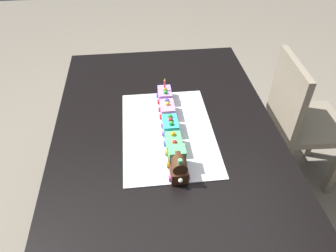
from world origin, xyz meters
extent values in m
plane|color=gray|center=(0.00, 0.00, 0.00)|extent=(8.00, 8.00, 0.00)
cube|color=black|center=(0.00, 0.00, 0.72)|extent=(1.40, 1.00, 0.03)
cube|color=black|center=(0.64, -0.44, 0.35)|extent=(0.07, 0.07, 0.71)
cube|color=black|center=(0.64, 0.44, 0.35)|extent=(0.07, 0.07, 0.71)
cube|color=gray|center=(0.25, -0.90, 0.44)|extent=(0.42, 0.42, 0.04)
cube|color=gray|center=(0.26, -0.72, 0.66)|extent=(0.40, 0.06, 0.40)
cube|color=gray|center=(0.07, -1.06, 0.21)|extent=(0.04, 0.04, 0.42)
cube|color=gray|center=(0.41, -1.08, 0.21)|extent=(0.04, 0.04, 0.42)
cube|color=gray|center=(0.09, -0.72, 0.21)|extent=(0.04, 0.04, 0.42)
cube|color=gray|center=(0.43, -0.74, 0.21)|extent=(0.04, 0.04, 0.42)
cube|color=silver|center=(-0.07, -0.01, 0.74)|extent=(0.60, 0.40, 0.00)
cube|color=#472816|center=(-0.31, -0.02, 0.77)|extent=(0.12, 0.06, 0.05)
cylinder|color=#472816|center=(-0.33, -0.02, 0.81)|extent=(0.07, 0.05, 0.05)
cube|color=#59CC7A|center=(-0.28, -0.02, 0.82)|extent=(0.06, 0.06, 0.04)
cylinder|color=#59CC7A|center=(-0.36, -0.02, 0.84)|extent=(0.02, 0.02, 0.03)
sphere|color=#F4EFCC|center=(-0.38, -0.02, 0.78)|extent=(0.02, 0.02, 0.02)
cylinder|color=#D84CB2|center=(-0.35, -0.05, 0.76)|extent=(0.02, 0.01, 0.02)
cylinder|color=#4C59D8|center=(-0.28, -0.05, 0.76)|extent=(0.02, 0.01, 0.02)
cylinder|color=#D84CB2|center=(-0.35, 0.02, 0.76)|extent=(0.02, 0.01, 0.02)
cylinder|color=orange|center=(-0.28, 0.02, 0.76)|extent=(0.02, 0.01, 0.02)
cube|color=#59CC7A|center=(-0.18, -0.02, 0.77)|extent=(0.10, 0.06, 0.06)
cylinder|color=orange|center=(-0.21, -0.05, 0.76)|extent=(0.02, 0.01, 0.02)
cylinder|color=yellow|center=(-0.16, -0.05, 0.76)|extent=(0.02, 0.01, 0.02)
cylinder|color=orange|center=(-0.21, 0.02, 0.76)|extent=(0.02, 0.01, 0.02)
cylinder|color=#4C59D8|center=(-0.16, 0.02, 0.76)|extent=(0.02, 0.01, 0.02)
sphere|color=red|center=(-0.21, -0.02, 0.81)|extent=(0.02, 0.02, 0.02)
sphere|color=orange|center=(-0.16, -0.02, 0.81)|extent=(0.02, 0.02, 0.02)
cube|color=#38B7C6|center=(-0.07, -0.02, 0.77)|extent=(0.10, 0.06, 0.06)
cylinder|color=green|center=(-0.09, -0.05, 0.76)|extent=(0.02, 0.01, 0.02)
cylinder|color=orange|center=(-0.04, -0.05, 0.76)|extent=(0.02, 0.01, 0.02)
cylinder|color=#D84CB2|center=(-0.09, 0.02, 0.76)|extent=(0.02, 0.01, 0.02)
cylinder|color=#D84CB2|center=(-0.04, 0.02, 0.76)|extent=(0.02, 0.01, 0.02)
sphere|color=green|center=(-0.09, -0.02, 0.81)|extent=(0.02, 0.02, 0.02)
sphere|color=green|center=(-0.04, -0.02, 0.81)|extent=(0.02, 0.02, 0.02)
sphere|color=red|center=(-0.07, -0.02, 0.81)|extent=(0.02, 0.02, 0.02)
cube|color=pink|center=(0.05, -0.02, 0.77)|extent=(0.10, 0.06, 0.06)
cylinder|color=#D84CB2|center=(0.02, -0.05, 0.76)|extent=(0.02, 0.01, 0.02)
cylinder|color=orange|center=(0.08, -0.05, 0.76)|extent=(0.02, 0.01, 0.02)
cylinder|color=red|center=(0.02, 0.02, 0.76)|extent=(0.02, 0.01, 0.02)
cylinder|color=red|center=(0.08, 0.02, 0.76)|extent=(0.02, 0.01, 0.02)
sphere|color=#4C59D8|center=(0.08, -0.02, 0.81)|extent=(0.02, 0.02, 0.02)
sphere|color=yellow|center=(0.05, -0.02, 0.81)|extent=(0.02, 0.02, 0.02)
cube|color=#AD84E0|center=(0.17, -0.02, 0.77)|extent=(0.10, 0.06, 0.06)
cylinder|color=orange|center=(0.14, -0.05, 0.76)|extent=(0.02, 0.01, 0.02)
cylinder|color=green|center=(0.20, -0.05, 0.76)|extent=(0.02, 0.01, 0.02)
cylinder|color=red|center=(0.14, 0.02, 0.76)|extent=(0.02, 0.01, 0.02)
cylinder|color=#4C59D8|center=(0.20, 0.02, 0.76)|extent=(0.02, 0.01, 0.02)
sphere|color=orange|center=(0.17, -0.02, 0.81)|extent=(0.02, 0.02, 0.02)
sphere|color=green|center=(0.15, -0.02, 0.81)|extent=(0.02, 0.02, 0.02)
cylinder|color=#F24C59|center=(0.17, -0.02, 0.84)|extent=(0.01, 0.01, 0.04)
cone|color=yellow|center=(0.17, -0.02, 0.86)|extent=(0.01, 0.01, 0.01)
camera|label=1|loc=(-1.13, 0.11, 1.68)|focal=34.27mm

